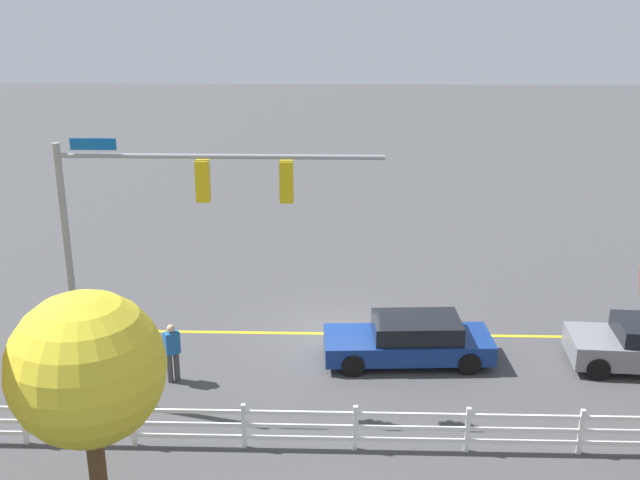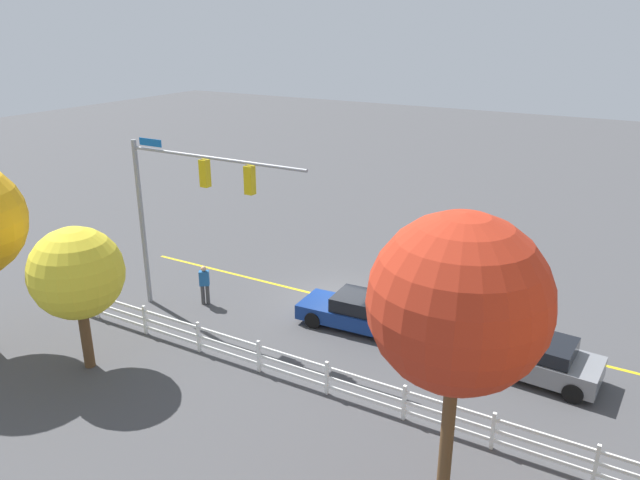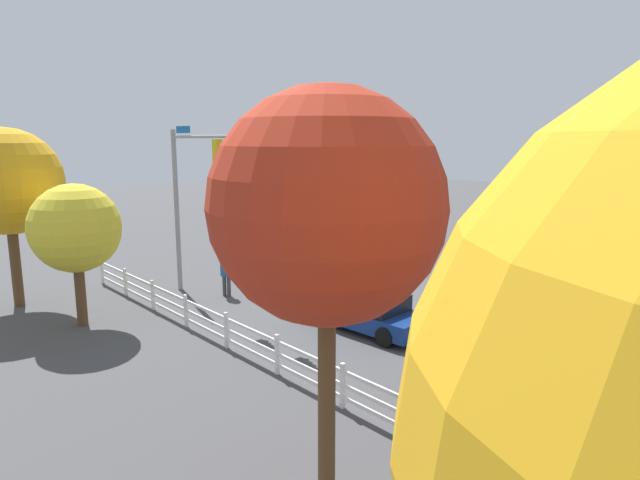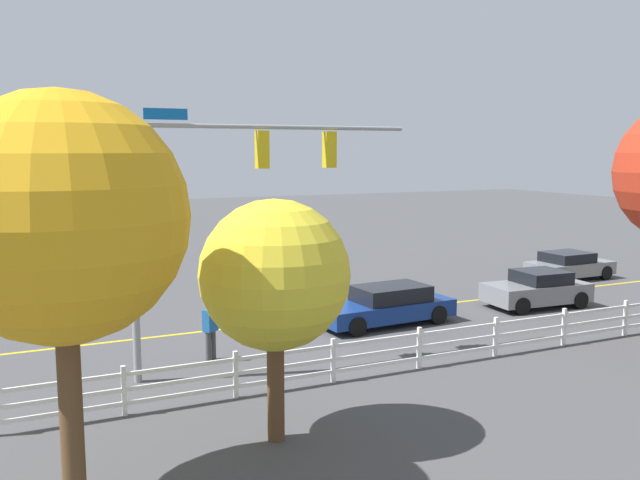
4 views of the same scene
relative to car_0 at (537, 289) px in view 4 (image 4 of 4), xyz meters
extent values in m
plane|color=#444447|center=(8.54, -1.86, -0.67)|extent=(120.00, 120.00, 0.00)
cube|color=gold|center=(4.54, -1.86, -0.67)|extent=(28.00, 0.16, 0.01)
cylinder|color=gray|center=(15.26, 2.20, 2.74)|extent=(0.20, 0.20, 6.81)
cylinder|color=gray|center=(11.38, 2.20, 5.84)|extent=(7.76, 0.12, 0.12)
cube|color=#0C59B2|center=(14.36, 2.22, 6.12)|extent=(1.10, 0.03, 0.28)
cube|color=gold|center=(11.81, 2.20, 5.24)|extent=(0.32, 0.28, 1.00)
sphere|color=red|center=(11.81, 2.05, 5.56)|extent=(0.17, 0.17, 0.17)
sphere|color=orange|center=(11.81, 2.05, 5.24)|extent=(0.17, 0.17, 0.17)
sphere|color=#148C19|center=(11.81, 2.05, 4.92)|extent=(0.17, 0.17, 0.17)
cube|color=gold|center=(9.82, 2.20, 5.24)|extent=(0.32, 0.28, 1.00)
sphere|color=red|center=(9.82, 2.05, 5.56)|extent=(0.17, 0.17, 0.17)
sphere|color=orange|center=(9.82, 2.05, 5.24)|extent=(0.17, 0.17, 0.17)
sphere|color=#148C19|center=(9.82, 2.05, 4.92)|extent=(0.17, 0.17, 0.17)
cube|color=slate|center=(0.04, 0.00, -0.11)|extent=(4.01, 2.07, 0.68)
cube|color=black|center=(-0.15, 0.01, 0.47)|extent=(1.86, 1.76, 0.47)
cylinder|color=black|center=(1.42, 0.78, -0.35)|extent=(0.65, 0.26, 0.64)
cylinder|color=black|center=(1.32, -0.94, -0.35)|extent=(0.65, 0.26, 0.64)
cylinder|color=black|center=(-1.23, 0.94, -0.35)|extent=(0.65, 0.26, 0.64)
cylinder|color=black|center=(-1.34, -0.78, -0.35)|extent=(0.65, 0.26, 0.64)
cube|color=slate|center=(-5.34, -3.67, -0.16)|extent=(3.95, 1.94, 0.59)
cube|color=black|center=(-5.15, -3.67, 0.36)|extent=(2.04, 1.72, 0.45)
cylinder|color=black|center=(-6.66, -4.57, -0.35)|extent=(0.64, 0.23, 0.64)
cylinder|color=black|center=(-6.69, -2.82, -0.35)|extent=(0.64, 0.23, 0.64)
cylinder|color=black|center=(-4.00, -4.53, -0.35)|extent=(0.64, 0.23, 0.64)
cylinder|color=black|center=(-4.03, -2.77, -0.35)|extent=(0.64, 0.23, 0.64)
cube|color=navy|center=(6.58, -0.15, -0.16)|extent=(4.87, 2.06, 0.57)
cube|color=black|center=(6.34, -0.17, 0.39)|extent=(2.55, 1.75, 0.53)
cylinder|color=black|center=(8.15, 0.77, -0.35)|extent=(0.65, 0.26, 0.64)
cylinder|color=black|center=(8.25, -0.89, -0.35)|extent=(0.65, 0.26, 0.64)
cylinder|color=black|center=(4.91, 0.59, -0.35)|extent=(0.65, 0.26, 0.64)
cylinder|color=black|center=(5.00, -1.08, -0.35)|extent=(0.65, 0.26, 0.64)
cylinder|color=#3F3F42|center=(12.98, 1.18, -0.24)|extent=(0.16, 0.16, 0.85)
cylinder|color=#3F3F42|center=(13.14, 1.29, -0.24)|extent=(0.16, 0.16, 0.85)
cube|color=#1E5999|center=(13.06, 1.23, 0.49)|extent=(0.48, 0.44, 0.62)
sphere|color=tan|center=(13.06, 1.23, 0.91)|extent=(0.22, 0.22, 0.22)
cube|color=white|center=(0.34, 4.34, -0.09)|extent=(0.10, 0.10, 1.15)
cube|color=white|center=(2.94, 4.34, -0.09)|extent=(0.10, 0.10, 1.15)
cube|color=white|center=(5.54, 4.34, -0.09)|extent=(0.10, 0.10, 1.15)
cube|color=white|center=(8.14, 4.34, -0.09)|extent=(0.10, 0.10, 1.15)
cube|color=white|center=(10.74, 4.34, -0.09)|extent=(0.10, 0.10, 1.15)
cube|color=white|center=(13.34, 4.34, -0.09)|extent=(0.10, 0.10, 1.15)
cube|color=white|center=(15.94, 4.34, -0.09)|extent=(0.10, 0.10, 1.15)
cube|color=white|center=(5.54, 4.34, 0.28)|extent=(26.00, 0.06, 0.09)
cube|color=white|center=(5.54, 4.34, -0.07)|extent=(26.00, 0.06, 0.09)
cube|color=white|center=(5.54, 4.34, -0.39)|extent=(26.00, 0.06, 0.09)
cylinder|color=brown|center=(13.33, 6.95, 0.48)|extent=(0.35, 0.35, 2.31)
sphere|color=yellow|center=(13.33, 6.95, 2.77)|extent=(3.03, 3.03, 3.03)
cylinder|color=brown|center=(17.33, 8.02, 1.00)|extent=(0.38, 0.38, 3.34)
sphere|color=gold|center=(17.33, 8.02, 4.18)|extent=(4.03, 4.03, 4.03)
camera|label=1|loc=(8.49, 19.90, 9.80)|focal=43.28mm
camera|label=2|loc=(-2.46, 18.58, 10.41)|focal=34.04mm
camera|label=3|loc=(-5.87, 12.90, 5.75)|focal=30.67mm
camera|label=4|loc=(18.14, 19.38, 5.24)|focal=38.17mm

